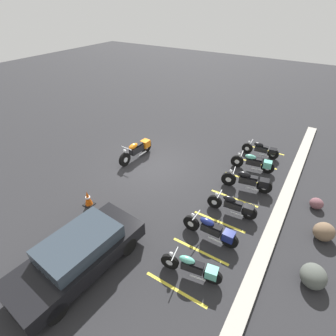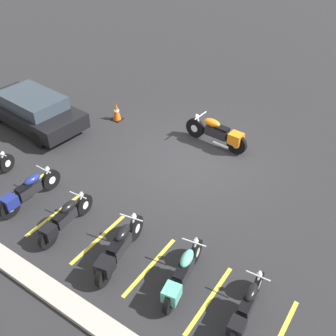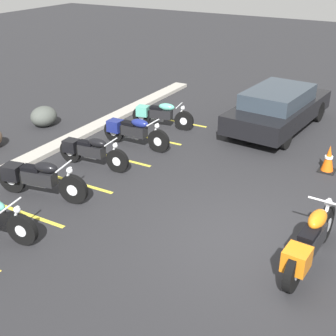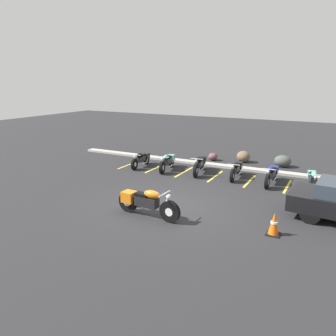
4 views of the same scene
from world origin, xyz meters
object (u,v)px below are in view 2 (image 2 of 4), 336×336
object	(u,v)px
motorcycle_orange_featured	(219,133)
parked_bike_3	(64,219)
parked_bike_0	(246,308)
parked_bike_2	(118,249)
parked_bike_1	(182,274)
traffic_cone	(117,112)
parked_bike_4	(27,192)
car_black	(32,109)

from	to	relation	value
motorcycle_orange_featured	parked_bike_3	distance (m)	6.07
parked_bike_0	parked_bike_2	bearing A→B (deg)	90.71
parked_bike_1	parked_bike_2	xyz separation A→B (m)	(1.66, 0.25, 0.02)
motorcycle_orange_featured	traffic_cone	distance (m)	4.14
parked_bike_3	traffic_cone	size ratio (longest dim) A/B	2.89
parked_bike_4	parked_bike_1	bearing A→B (deg)	-89.09
parked_bike_4	traffic_cone	xyz separation A→B (m)	(1.05, -5.13, -0.11)
parked_bike_3	car_black	xyz separation A→B (m)	(4.98, -3.27, 0.26)
parked_bike_0	parked_bike_3	distance (m)	5.08
traffic_cone	parked_bike_4	bearing A→B (deg)	101.56
motorcycle_orange_featured	car_black	bearing A→B (deg)	26.16
parked_bike_3	car_black	world-z (taller)	car_black
parked_bike_3	traffic_cone	bearing A→B (deg)	22.36
parked_bike_0	parked_bike_1	bearing A→B (deg)	87.48
motorcycle_orange_featured	traffic_cone	xyz separation A→B (m)	(4.10, 0.58, -0.18)
parked_bike_1	traffic_cone	size ratio (longest dim) A/B	3.02
car_black	parked_bike_4	bearing A→B (deg)	142.14
motorcycle_orange_featured	parked_bike_4	distance (m)	6.47
parked_bike_3	parked_bike_2	bearing A→B (deg)	-94.48
parked_bike_2	parked_bike_4	bearing A→B (deg)	75.99
parked_bike_2	parked_bike_3	bearing A→B (deg)	79.14
parked_bike_1	parked_bike_0	bearing A→B (deg)	-97.34
parked_bike_3	traffic_cone	distance (m)	5.97
parked_bike_2	car_black	size ratio (longest dim) A/B	0.50
parked_bike_0	car_black	size ratio (longest dim) A/B	0.44
parked_bike_4	car_black	world-z (taller)	car_black
parked_bike_2	traffic_cone	world-z (taller)	parked_bike_2
parked_bike_0	motorcycle_orange_featured	bearing A→B (deg)	28.58
car_black	traffic_cone	size ratio (longest dim) A/B	6.37
motorcycle_orange_featured	parked_bike_0	bearing A→B (deg)	127.00
motorcycle_orange_featured	parked_bike_0	distance (m)	6.69
parked_bike_4	car_black	bearing A→B (deg)	47.53
parked_bike_0	parked_bike_2	size ratio (longest dim) A/B	0.88
parked_bike_0	traffic_cone	size ratio (longest dim) A/B	2.80
parked_bike_3	car_black	size ratio (longest dim) A/B	0.45
parked_bike_1	traffic_cone	world-z (taller)	parked_bike_1
traffic_cone	parked_bike_1	bearing A→B (deg)	140.80
parked_bike_1	parked_bike_3	distance (m)	3.53
parked_bike_4	motorcycle_orange_featured	bearing A→B (deg)	-27.80
parked_bike_1	motorcycle_orange_featured	bearing A→B (deg)	11.09
parked_bike_2	parked_bike_0	bearing A→B (deg)	-95.53
parked_bike_3	parked_bike_4	distance (m)	1.66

